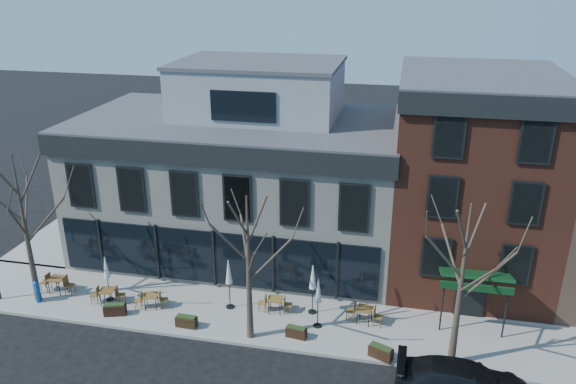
% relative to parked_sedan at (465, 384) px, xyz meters
% --- Properties ---
extents(ground, '(120.00, 120.00, 0.00)m').
position_rel_parked_sedan_xyz_m(ground, '(-12.38, 5.96, -0.79)').
color(ground, black).
rests_on(ground, ground).
extents(sidewalk_front, '(33.50, 4.70, 0.15)m').
position_rel_parked_sedan_xyz_m(sidewalk_front, '(-9.13, 3.81, -0.71)').
color(sidewalk_front, gray).
rests_on(sidewalk_front, ground).
extents(sidewalk_side, '(4.50, 12.00, 0.15)m').
position_rel_parked_sedan_xyz_m(sidewalk_side, '(-23.63, 11.96, -0.71)').
color(sidewalk_side, gray).
rests_on(sidewalk_side, ground).
extents(corner_building, '(18.39, 10.39, 11.10)m').
position_rel_parked_sedan_xyz_m(corner_building, '(-12.31, 11.03, 3.94)').
color(corner_building, beige).
rests_on(corner_building, ground).
extents(red_brick_building, '(8.20, 11.78, 11.18)m').
position_rel_parked_sedan_xyz_m(red_brick_building, '(0.62, 10.95, 4.85)').
color(red_brick_building, brown).
rests_on(red_brick_building, ground).
extents(tree_corner, '(3.93, 3.98, 7.92)m').
position_rel_parked_sedan_xyz_m(tree_corner, '(-20.87, 2.76, 3.46)').
color(tree_corner, '#382B21').
rests_on(tree_corner, sidewalk_front).
extents(tree_mid, '(3.50, 3.55, 7.04)m').
position_rel_parked_sedan_xyz_m(tree_mid, '(-9.37, 2.06, 3.00)').
color(tree_mid, '#382B21').
rests_on(tree_mid, sidewalk_front).
extents(tree_right, '(3.72, 3.77, 7.48)m').
position_rel_parked_sedan_xyz_m(tree_right, '(-0.37, 2.06, 3.23)').
color(tree_right, '#382B21').
rests_on(tree_right, sidewalk_front).
extents(parked_sedan, '(5.49, 2.35, 1.58)m').
position_rel_parked_sedan_xyz_m(parked_sedan, '(0.00, 0.00, 0.00)').
color(parked_sedan, black).
rests_on(parked_sedan, ground).
extents(call_box, '(0.25, 0.25, 1.25)m').
position_rel_parked_sedan_xyz_m(call_box, '(-20.76, 2.59, 0.02)').
color(call_box, '#0C409C').
rests_on(call_box, sidewalk_front).
extents(cafe_set_0, '(1.93, 0.79, 1.01)m').
position_rel_parked_sedan_xyz_m(cafe_set_0, '(-20.33, 3.69, -0.12)').
color(cafe_set_0, brown).
rests_on(cafe_set_0, sidewalk_front).
extents(cafe_set_1, '(1.82, 0.83, 0.93)m').
position_rel_parked_sedan_xyz_m(cafe_set_1, '(-17.23, 3.28, -0.16)').
color(cafe_set_1, brown).
rests_on(cafe_set_1, sidewalk_front).
extents(cafe_set_2, '(1.74, 0.87, 0.89)m').
position_rel_parked_sedan_xyz_m(cafe_set_2, '(-14.89, 3.34, -0.18)').
color(cafe_set_2, brown).
rests_on(cafe_set_2, sidewalk_front).
extents(cafe_set_3, '(1.77, 0.75, 0.92)m').
position_rel_parked_sedan_xyz_m(cafe_set_3, '(-8.72, 4.28, -0.17)').
color(cafe_set_3, brown).
rests_on(cafe_set_3, sidewalk_front).
extents(cafe_set_5, '(1.86, 0.84, 0.95)m').
position_rel_parked_sedan_xyz_m(cafe_set_5, '(-4.32, 4.29, -0.15)').
color(cafe_set_5, brown).
rests_on(cafe_set_5, sidewalk_front).
extents(umbrella_0, '(0.40, 0.40, 2.48)m').
position_rel_parked_sedan_xyz_m(umbrella_0, '(-17.31, 3.57, 1.11)').
color(umbrella_0, black).
rests_on(umbrella_0, sidewalk_front).
extents(umbrella_2, '(0.43, 0.43, 2.68)m').
position_rel_parked_sedan_xyz_m(umbrella_2, '(-11.03, 4.18, 1.25)').
color(umbrella_2, black).
rests_on(umbrella_2, sidewalk_front).
extents(umbrella_3, '(0.42, 0.42, 2.60)m').
position_rel_parked_sedan_xyz_m(umbrella_3, '(-6.46, 3.49, 1.20)').
color(umbrella_3, black).
rests_on(umbrella_3, sidewalk_front).
extents(umbrella_4, '(0.42, 0.42, 2.65)m').
position_rel_parked_sedan_xyz_m(umbrella_4, '(-6.91, 4.59, 1.23)').
color(umbrella_4, black).
rests_on(umbrella_4, sidewalk_front).
extents(planter_0, '(1.15, 0.73, 0.60)m').
position_rel_parked_sedan_xyz_m(planter_0, '(-16.37, 2.39, -0.34)').
color(planter_0, black).
rests_on(planter_0, sidewalk_front).
extents(planter_1, '(1.03, 0.44, 0.57)m').
position_rel_parked_sedan_xyz_m(planter_1, '(-12.57, 2.19, -0.36)').
color(planter_1, black).
rests_on(planter_1, sidewalk_front).
extents(planter_2, '(1.00, 0.51, 0.54)m').
position_rel_parked_sedan_xyz_m(planter_2, '(-7.29, 2.46, -0.37)').
color(planter_2, black).
rests_on(planter_2, sidewalk_front).
extents(planter_3, '(1.15, 0.81, 0.60)m').
position_rel_parked_sedan_xyz_m(planter_3, '(-3.38, 1.76, -0.34)').
color(planter_3, black).
rests_on(planter_3, sidewalk_front).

